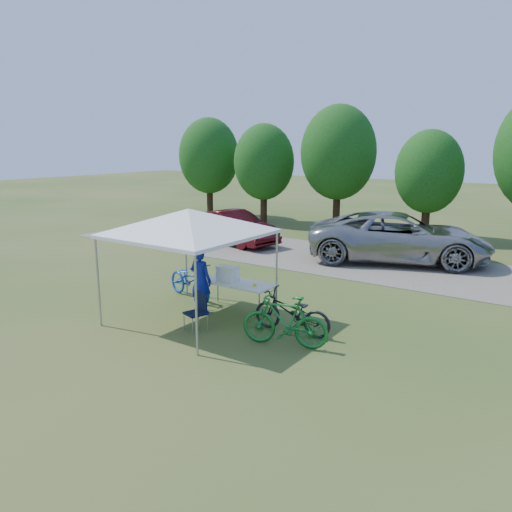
{
  "coord_description": "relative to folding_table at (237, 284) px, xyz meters",
  "views": [
    {
      "loc": [
        7.82,
        -8.6,
        4.21
      ],
      "look_at": [
        0.54,
        2.0,
        1.3
      ],
      "focal_mm": 35.0,
      "sensor_mm": 36.0,
      "label": 1
    }
  ],
  "objects": [
    {
      "name": "ground",
      "position": [
        -0.58,
        -1.1,
        -0.75
      ],
      "size": [
        100.0,
        100.0,
        0.0
      ],
      "primitive_type": "plane",
      "color": "#2D5119",
      "rests_on": "ground"
    },
    {
      "name": "gravel_strip",
      "position": [
        -0.58,
        6.9,
        -0.74
      ],
      "size": [
        24.0,
        5.0,
        0.02
      ],
      "primitive_type": "cube",
      "color": "gray",
      "rests_on": "ground"
    },
    {
      "name": "canopy",
      "position": [
        -0.58,
        -1.1,
        1.91
      ],
      "size": [
        4.53,
        4.53,
        3.0
      ],
      "color": "#A5A5AA",
      "rests_on": "ground"
    },
    {
      "name": "treeline",
      "position": [
        -0.87,
        12.95,
        2.79
      ],
      "size": [
        24.89,
        4.28,
        6.3
      ],
      "color": "#382314",
      "rests_on": "ground"
    },
    {
      "name": "folding_table",
      "position": [
        0.0,
        0.0,
        0.0
      ],
      "size": [
        1.92,
        0.8,
        0.79
      ],
      "color": "white",
      "rests_on": "ground"
    },
    {
      "name": "folding_chair",
      "position": [
        -0.03,
        -1.46,
        -0.24
      ],
      "size": [
        0.55,
        0.58,
        0.86
      ],
      "rotation": [
        0.0,
        0.0,
        -0.31
      ],
      "color": "black",
      "rests_on": "ground"
    },
    {
      "name": "cooler",
      "position": [
        -0.29,
        0.0,
        0.24
      ],
      "size": [
        0.53,
        0.36,
        0.38
      ],
      "color": "white",
      "rests_on": "folding_table"
    },
    {
      "name": "ice_cream_cup",
      "position": [
        0.57,
        -0.05,
        0.08
      ],
      "size": [
        0.09,
        0.09,
        0.06
      ],
      "primitive_type": "cylinder",
      "color": "yellow",
      "rests_on": "folding_table"
    },
    {
      "name": "cyclist",
      "position": [
        -0.76,
        -0.52,
        0.1
      ],
      "size": [
        0.63,
        0.43,
        1.68
      ],
      "primitive_type": "imported",
      "rotation": [
        0.0,
        0.0,
        3.19
      ],
      "color": "#121D96",
      "rests_on": "ground"
    },
    {
      "name": "bike_blue",
      "position": [
        -1.79,
        0.22,
        -0.24
      ],
      "size": [
        2.04,
        1.18,
        1.01
      ],
      "primitive_type": "imported",
      "rotation": [
        0.0,
        0.0,
        1.29
      ],
      "color": "#1445B1",
      "rests_on": "ground"
    },
    {
      "name": "bike_green",
      "position": [
        2.12,
        -1.18,
        -0.19
      ],
      "size": [
        1.93,
        1.02,
        1.12
      ],
      "primitive_type": "imported",
      "rotation": [
        0.0,
        0.0,
        -1.29
      ],
      "color": "#19722C",
      "rests_on": "ground"
    },
    {
      "name": "bike_dark",
      "position": [
        1.87,
        -0.47,
        -0.25
      ],
      "size": [
        1.93,
        0.79,
        0.99
      ],
      "primitive_type": "imported",
      "rotation": [
        0.0,
        0.0,
        -1.5
      ],
      "color": "black",
      "rests_on": "ground"
    },
    {
      "name": "minivan",
      "position": [
        1.48,
        7.78,
        0.16
      ],
      "size": [
        7.0,
        4.96,
        1.77
      ],
      "primitive_type": "imported",
      "rotation": [
        0.0,
        0.0,
        1.92
      ],
      "color": "#9C9D98",
      "rests_on": "gravel_strip"
    },
    {
      "name": "sedan",
      "position": [
        -5.38,
        7.04,
        -0.03
      ],
      "size": [
        4.46,
        2.35,
        1.4
      ],
      "primitive_type": "imported",
      "rotation": [
        0.0,
        0.0,
        1.36
      ],
      "color": "#450B10",
      "rests_on": "gravel_strip"
    }
  ]
}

